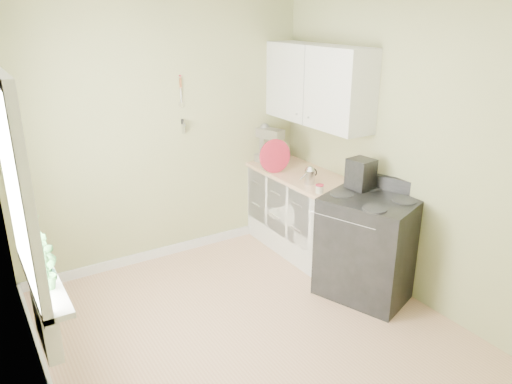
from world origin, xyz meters
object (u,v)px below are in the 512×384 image
stand_mixer (270,146)px  kettle (310,175)px  stove (369,246)px  coffee_maker (360,178)px

stand_mixer → kettle: size_ratio=2.38×
stove → stand_mixer: stand_mixer is taller
coffee_maker → stand_mixer: bearing=95.0°
stove → kettle: 0.92m
stove → kettle: stove is taller
stand_mixer → coffee_maker: bearing=-85.0°
stove → kettle: size_ratio=6.09×
stove → coffee_maker: bearing=74.4°
stand_mixer → coffee_maker: stand_mixer is taller
kettle → stove: bearing=-80.1°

